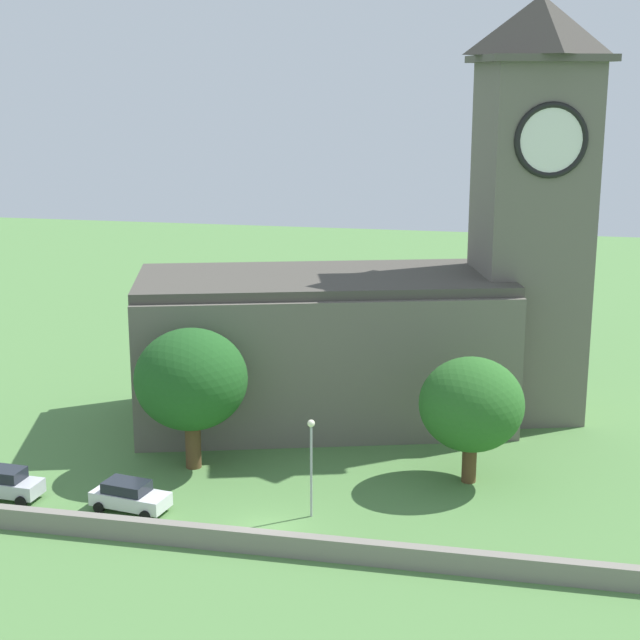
% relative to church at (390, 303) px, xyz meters
% --- Properties ---
extents(ground_plane, '(200.00, 200.00, 0.00)m').
position_rel_church_xyz_m(ground_plane, '(-4.01, -6.12, -8.83)').
color(ground_plane, '#517F42').
extents(church, '(34.86, 19.71, 30.75)m').
position_rel_church_xyz_m(church, '(0.00, 0.00, 0.00)').
color(church, '#666056').
rests_on(church, ground).
extents(quay_barrier, '(59.51, 0.70, 1.25)m').
position_rel_church_xyz_m(quay_barrier, '(-4.01, -23.53, -8.20)').
color(quay_barrier, gray).
rests_on(quay_barrier, ground).
extents(car_silver, '(4.12, 2.35, 1.93)m').
position_rel_church_xyz_m(car_silver, '(-20.60, -19.92, -7.86)').
color(car_silver, silver).
rests_on(car_silver, ground).
extents(car_white, '(4.89, 2.86, 1.80)m').
position_rel_church_xyz_m(car_white, '(-12.67, -19.94, -7.91)').
color(car_white, silver).
rests_on(car_white, ground).
extents(streetlamp_west_mid, '(0.44, 0.44, 6.00)m').
position_rel_church_xyz_m(streetlamp_west_mid, '(-1.91, -18.53, -4.73)').
color(streetlamp_west_mid, '#9EA0A5').
rests_on(streetlamp_west_mid, ground).
extents(tree_riverside_east, '(6.61, 6.61, 8.16)m').
position_rel_church_xyz_m(tree_riverside_east, '(6.81, -11.41, -3.67)').
color(tree_riverside_east, brown).
rests_on(tree_riverside_east, ground).
extents(tree_by_tower, '(7.37, 7.37, 9.41)m').
position_rel_church_xyz_m(tree_by_tower, '(-11.16, -12.79, -2.77)').
color(tree_by_tower, brown).
rests_on(tree_by_tower, ground).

